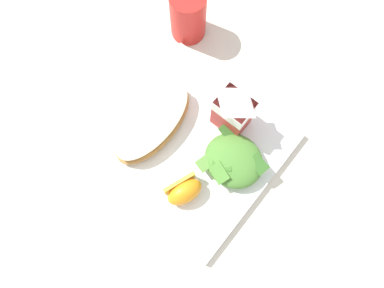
% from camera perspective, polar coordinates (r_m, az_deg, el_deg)
% --- Properties ---
extents(ground, '(3.00, 3.00, 0.00)m').
position_cam_1_polar(ground, '(0.69, 0.00, -0.57)').
color(ground, beige).
extents(white_plate, '(0.28, 0.28, 0.02)m').
position_cam_1_polar(white_plate, '(0.68, 0.00, -0.40)').
color(white_plate, white).
rests_on(white_plate, ground).
extents(cheesy_pizza_bread, '(0.08, 0.17, 0.04)m').
position_cam_1_polar(cheesy_pizza_bread, '(0.67, -5.70, 3.04)').
color(cheesy_pizza_bread, '#B77F42').
rests_on(cheesy_pizza_bread, white_plate).
extents(green_salad_pile, '(0.11, 0.10, 0.04)m').
position_cam_1_polar(green_salad_pile, '(0.65, 6.07, -2.39)').
color(green_salad_pile, '#4C8433').
rests_on(green_salad_pile, white_plate).
extents(milk_carton, '(0.06, 0.04, 0.11)m').
position_cam_1_polar(milk_carton, '(0.63, 6.06, 4.97)').
color(milk_carton, '#B7332D').
rests_on(milk_carton, white_plate).
extents(orange_wedge_front, '(0.05, 0.07, 0.04)m').
position_cam_1_polar(orange_wedge_front, '(0.64, -1.18, -6.83)').
color(orange_wedge_front, orange).
rests_on(orange_wedge_front, white_plate).
extents(paper_napkin, '(0.12, 0.12, 0.00)m').
position_cam_1_polar(paper_napkin, '(0.67, -6.95, -17.13)').
color(paper_napkin, white).
rests_on(paper_napkin, ground).
extents(drinking_red_cup, '(0.07, 0.07, 0.11)m').
position_cam_1_polar(drinking_red_cup, '(0.73, -0.57, 18.30)').
color(drinking_red_cup, red).
rests_on(drinking_red_cup, ground).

